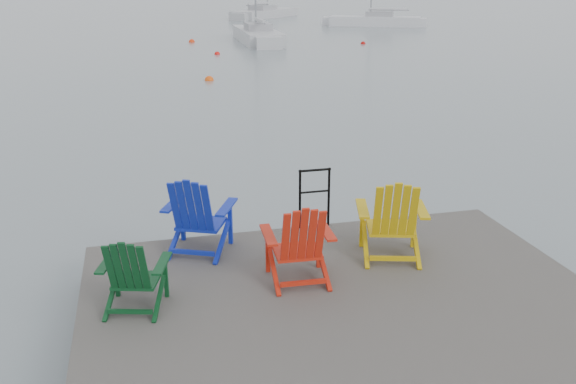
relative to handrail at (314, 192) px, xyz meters
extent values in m
plane|color=slate|center=(-0.25, -2.45, -1.04)|extent=(400.00, 400.00, 0.00)
cube|color=#2C2A27|center=(-0.25, -2.45, -0.64)|extent=(6.00, 5.00, 0.20)
cylinder|color=black|center=(-2.95, -0.25, -1.34)|extent=(0.26, 0.26, 1.20)
cylinder|color=black|center=(-0.25, -0.25, -1.34)|extent=(0.26, 0.26, 1.20)
cylinder|color=black|center=(2.45, -0.25, -1.34)|extent=(0.26, 0.26, 1.20)
cylinder|color=black|center=(-0.22, 0.00, -0.09)|extent=(0.04, 0.04, 0.90)
cylinder|color=black|center=(0.22, 0.00, -0.09)|extent=(0.04, 0.04, 0.90)
cylinder|color=black|center=(0.00, 0.00, 0.34)|extent=(0.48, 0.04, 0.04)
cylinder|color=black|center=(0.00, 0.00, 0.01)|extent=(0.44, 0.03, 0.03)
cube|color=#0A3A19|center=(-2.57, -1.70, -0.25)|extent=(0.58, 0.55, 0.04)
cube|color=#0A3A19|center=(-2.80, -1.45, -0.29)|extent=(0.06, 0.06, 0.51)
cube|color=#0A3A19|center=(-2.25, -1.61, -0.29)|extent=(0.06, 0.06, 0.51)
cube|color=#0A3A19|center=(-2.88, -1.63, -0.02)|extent=(0.25, 0.56, 0.03)
cube|color=#0A3A19|center=(-2.28, -1.80, -0.02)|extent=(0.25, 0.56, 0.03)
cube|color=#0A3A19|center=(-2.65, -1.99, 0.06)|extent=(0.49, 0.35, 0.62)
cube|color=#1024A8|center=(-1.70, -0.35, -0.19)|extent=(0.74, 0.71, 0.04)
cube|color=#1024A8|center=(-1.92, -0.01, -0.23)|extent=(0.07, 0.07, 0.62)
cube|color=#1024A8|center=(-1.30, -0.30, -0.23)|extent=(0.07, 0.07, 0.62)
cube|color=#1024A8|center=(-2.05, -0.22, 0.09)|extent=(0.39, 0.66, 0.03)
cube|color=#1024A8|center=(-1.37, -0.52, 0.09)|extent=(0.39, 0.66, 0.03)
cube|color=#1024A8|center=(-1.85, -0.67, 0.18)|extent=(0.61, 0.48, 0.75)
cube|color=red|center=(-0.66, -1.48, -0.20)|extent=(0.58, 0.52, 0.04)
cube|color=red|center=(-0.97, -1.26, -0.25)|extent=(0.05, 0.05, 0.58)
cube|color=red|center=(-0.32, -1.30, -0.25)|extent=(0.05, 0.05, 0.58)
cube|color=red|center=(-1.01, -1.49, 0.06)|extent=(0.15, 0.64, 0.03)
cube|color=red|center=(-0.31, -1.52, 0.06)|extent=(0.15, 0.64, 0.03)
cube|color=red|center=(-0.67, -1.82, 0.14)|extent=(0.52, 0.29, 0.71)
cube|color=#C7A10B|center=(0.72, -1.13, -0.18)|extent=(0.72, 0.67, 0.04)
cube|color=#C7A10B|center=(0.44, -0.82, -0.23)|extent=(0.07, 0.07, 0.63)
cube|color=#C7A10B|center=(1.12, -1.02, -0.23)|extent=(0.07, 0.07, 0.63)
cube|color=#C7A10B|center=(0.35, -1.05, 0.10)|extent=(0.32, 0.69, 0.03)
cube|color=#C7A10B|center=(1.08, -1.26, 0.10)|extent=(0.32, 0.69, 0.03)
cube|color=#C7A10B|center=(0.62, -1.48, 0.20)|extent=(0.61, 0.43, 0.77)
cube|color=#BCBCC0|center=(5.51, 32.02, -0.79)|extent=(2.53, 8.49, 1.10)
cube|color=#9E9EA3|center=(5.49, 31.60, -0.09)|extent=(1.63, 2.58, 0.55)
cube|color=#BBBCC0|center=(11.27, 56.62, -0.79)|extent=(8.52, 9.21, 1.10)
cube|color=#9E9EA3|center=(10.94, 56.25, -0.09)|extent=(3.34, 3.45, 0.55)
cube|color=silver|center=(18.01, 42.90, -0.79)|extent=(7.73, 5.22, 1.10)
cube|color=#9E9EA3|center=(18.35, 42.73, -0.09)|extent=(2.68, 2.28, 0.55)
sphere|color=#F4530E|center=(0.52, 17.08, -1.04)|extent=(0.37, 0.37, 0.37)
sphere|color=red|center=(2.05, 25.89, -1.04)|extent=(0.32, 0.32, 0.32)
sphere|color=#B80E0A|center=(11.78, 29.15, -1.04)|extent=(0.32, 0.32, 0.32)
sphere|color=#F3360E|center=(1.34, 32.88, -1.04)|extent=(0.40, 0.40, 0.40)
camera|label=1|loc=(-2.40, -8.03, 2.97)|focal=38.00mm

